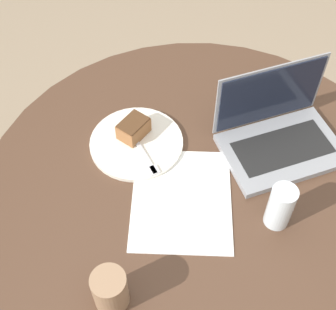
# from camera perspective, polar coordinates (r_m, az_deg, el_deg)

# --- Properties ---
(ground_plane) EXTENTS (12.00, 12.00, 0.00)m
(ground_plane) POSITION_cam_1_polar(r_m,az_deg,el_deg) (1.83, 2.79, -16.46)
(ground_plane) COLOR gray
(dining_table) EXTENTS (1.14, 1.14, 0.72)m
(dining_table) POSITION_cam_1_polar(r_m,az_deg,el_deg) (1.32, 3.76, -7.28)
(dining_table) COLOR #4C3323
(dining_table) RESTS_ON ground_plane
(paper_document) EXTENTS (0.32, 0.26, 0.00)m
(paper_document) POSITION_cam_1_polar(r_m,az_deg,el_deg) (1.17, 1.66, -5.38)
(paper_document) COLOR white
(paper_document) RESTS_ON dining_table
(plate) EXTENTS (0.25, 0.25, 0.01)m
(plate) POSITION_cam_1_polar(r_m,az_deg,el_deg) (1.27, -3.86, 1.49)
(plate) COLOR silver
(plate) RESTS_ON dining_table
(cake_slice) EXTENTS (0.10, 0.09, 0.05)m
(cake_slice) POSITION_cam_1_polar(r_m,az_deg,el_deg) (1.26, -4.22, 3.28)
(cake_slice) COLOR brown
(cake_slice) RESTS_ON plate
(fork) EXTENTS (0.16, 0.11, 0.00)m
(fork) POSITION_cam_1_polar(r_m,az_deg,el_deg) (1.23, -2.86, -0.08)
(fork) COLOR silver
(fork) RESTS_ON plate
(coffee_glass) EXTENTS (0.08, 0.08, 0.10)m
(coffee_glass) POSITION_cam_1_polar(r_m,az_deg,el_deg) (1.01, -7.06, -16.01)
(coffee_glass) COLOR #997556
(coffee_glass) RESTS_ON dining_table
(water_glass) EXTENTS (0.06, 0.06, 0.13)m
(water_glass) POSITION_cam_1_polar(r_m,az_deg,el_deg) (1.12, 13.54, -6.13)
(water_glass) COLOR silver
(water_glass) RESTS_ON dining_table
(laptop) EXTENTS (0.33, 0.37, 0.21)m
(laptop) POSITION_cam_1_polar(r_m,az_deg,el_deg) (1.28, 13.35, 2.39)
(laptop) COLOR gray
(laptop) RESTS_ON dining_table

